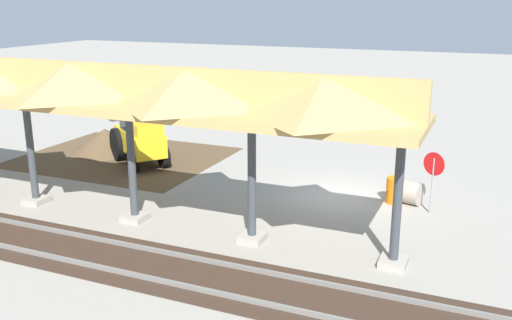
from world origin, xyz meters
TOP-DOWN VIEW (x-y plane):
  - ground_plane at (0.00, 0.00)m, footprint 120.00×120.00m
  - dirt_work_zone at (10.14, -1.25)m, footprint 8.52×7.00m
  - platform_canopy at (9.36, 4.77)m, footprint 25.39×3.20m
  - rail_tracks at (0.00, 7.29)m, footprint 60.00×2.58m
  - stop_sign at (-3.14, 0.40)m, footprint 0.69×0.37m
  - backhoe at (8.99, -0.87)m, footprint 4.73×4.09m
  - dirt_mound at (11.40, -1.72)m, footprint 6.38×6.38m
  - concrete_pipe at (-2.27, -0.27)m, footprint 1.18×1.03m
  - traffic_barrel at (-1.89, -0.07)m, footprint 0.56×0.56m

SIDE VIEW (x-z plane):
  - ground_plane at x=0.00m, z-range 0.00..0.00m
  - dirt_mound at x=11.40m, z-range -1.08..1.08m
  - dirt_work_zone at x=10.14m, z-range 0.00..0.01m
  - rail_tracks at x=0.00m, z-range -0.05..0.10m
  - concrete_pipe at x=-2.27m, z-range 0.00..0.78m
  - traffic_barrel at x=-1.89m, z-range 0.00..0.90m
  - backhoe at x=8.99m, z-range -0.14..2.68m
  - stop_sign at x=-3.14m, z-range 0.44..2.47m
  - platform_canopy at x=9.36m, z-range 1.73..6.63m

